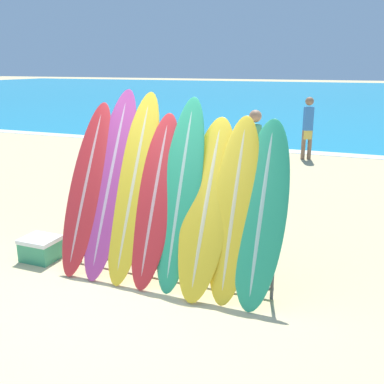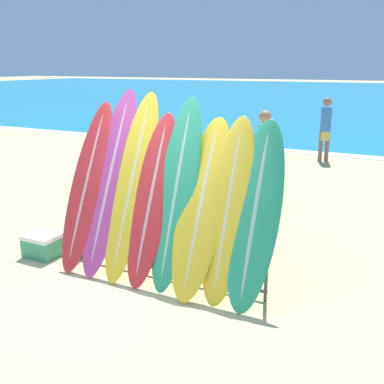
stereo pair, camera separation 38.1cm
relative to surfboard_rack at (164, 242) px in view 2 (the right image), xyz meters
name	(u,v)px [view 2 (the right image)]	position (x,y,z in m)	size (l,w,h in m)	color
ground_plane	(111,297)	(-0.33, -0.69, -0.49)	(160.00, 160.00, 0.00)	tan
ocean_water	(378,96)	(-0.33, 38.55, -0.49)	(120.00, 60.00, 0.01)	teal
surfboard_rack	(164,242)	(0.00, 0.00, 0.00)	(2.68, 0.04, 0.91)	#47474C
surfboard_slot_0	(87,185)	(-1.18, 0.05, 0.58)	(0.51, 1.10, 2.13)	red
surfboard_slot_1	(110,181)	(-0.84, 0.10, 0.66)	(0.54, 1.15, 2.30)	#B23D8E
surfboard_slot_2	(132,185)	(-0.49, 0.09, 0.65)	(0.52, 1.13, 2.28)	yellow
surfboard_slot_3	(152,199)	(-0.16, 0.02, 0.53)	(0.51, 0.99, 2.04)	red
surfboard_slot_4	(176,193)	(0.15, 0.06, 0.63)	(0.50, 0.96, 2.24)	#289E70
surfboard_slot_5	(202,207)	(0.51, 0.02, 0.52)	(0.59, 1.09, 2.02)	yellow
surfboard_slot_6	(228,210)	(0.84, 0.02, 0.53)	(0.53, 0.91, 2.05)	yellow
surfboard_slot_7	(255,215)	(1.16, 0.02, 0.52)	(0.56, 0.93, 2.03)	#289E70
person_near_water	(325,127)	(0.46, 8.24, 0.46)	(0.30, 0.25, 1.75)	#846047
person_mid_beach	(264,152)	(0.08, 3.79, 0.48)	(0.29, 0.30, 1.78)	#A87A5B
cooler_box	(43,245)	(-1.87, -0.14, -0.33)	(0.48, 0.41, 0.32)	#389366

